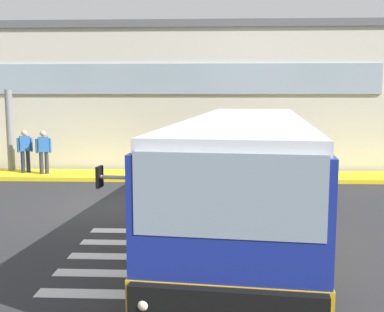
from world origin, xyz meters
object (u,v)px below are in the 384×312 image
entry_support_column (10,130)px  bus_main_foreground (247,174)px  passenger_by_doorway (44,150)px  passenger_near_column (25,148)px  safety_bollard_yellow (176,171)px

entry_support_column → bus_main_foreground: 11.68m
passenger_by_doorway → passenger_near_column: bearing=162.4°
bus_main_foreground → safety_bollard_yellow: size_ratio=13.06×
passenger_near_column → passenger_by_doorway: (0.84, -0.27, -0.03)m
entry_support_column → safety_bollard_yellow: (6.79, -1.80, -1.31)m
entry_support_column → passenger_by_doorway: bearing=-26.2°
entry_support_column → bus_main_foreground: (8.93, -7.52, -0.43)m
safety_bollard_yellow → passenger_by_doorway: bearing=169.0°
entry_support_column → bus_main_foreground: bearing=-40.1°
safety_bollard_yellow → passenger_near_column: bearing=168.1°
bus_main_foreground → safety_bollard_yellow: (-2.14, 5.72, -0.89)m
entry_support_column → safety_bollard_yellow: bearing=-14.8°
bus_main_foreground → safety_bollard_yellow: bus_main_foreground is taller
passenger_near_column → safety_bollard_yellow: passenger_near_column is taller
entry_support_column → bus_main_foreground: size_ratio=0.27×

